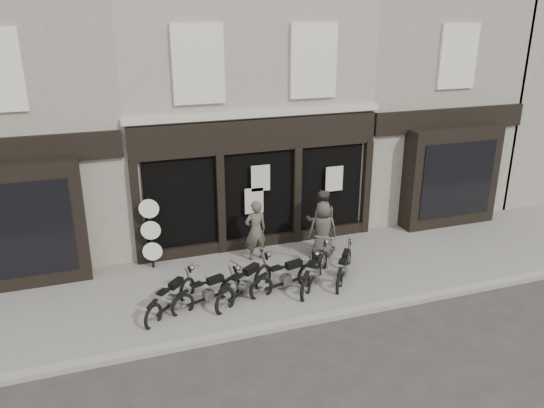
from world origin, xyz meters
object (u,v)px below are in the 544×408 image
object	(u,v)px
man_centre	(321,220)
man_right	(323,230)
man_left	(256,230)
motorcycle_4	(315,273)
motorcycle_0	(172,300)
motorcycle_3	(286,279)
motorcycle_5	(344,269)
motorcycle_2	(245,286)
motorcycle_1	(208,294)
advert_sign_post	(151,236)

from	to	relation	value
man_centre	man_right	xyz separation A→B (m)	(-0.14, -0.43, -0.10)
man_left	man_centre	xyz separation A→B (m)	(1.96, -0.03, 0.05)
motorcycle_4	man_centre	bearing A→B (deg)	12.22
motorcycle_0	motorcycle_4	size ratio (longest dim) A/B	0.88
motorcycle_3	motorcycle_5	xyz separation A→B (m)	(1.63, 0.06, -0.02)
motorcycle_5	motorcycle_4	bearing A→B (deg)	127.49
motorcycle_0	man_left	world-z (taller)	man_left
man_centre	motorcycle_0	bearing A→B (deg)	42.05
motorcycle_0	motorcycle_2	bearing A→B (deg)	-46.01
motorcycle_3	motorcycle_5	bearing A→B (deg)	-11.34
man_left	man_right	xyz separation A→B (m)	(1.82, -0.46, -0.04)
man_centre	motorcycle_4	bearing A→B (deg)	81.38
man_left	man_right	world-z (taller)	man_left
motorcycle_5	man_centre	distance (m)	1.93
motorcycle_3	man_right	xyz separation A→B (m)	(1.63, 1.44, 0.54)
motorcycle_1	motorcycle_4	world-z (taller)	motorcycle_4
motorcycle_0	man_centre	size ratio (longest dim) A/B	0.86
man_left	advert_sign_post	distance (m)	2.82
man_left	advert_sign_post	world-z (taller)	advert_sign_post
motorcycle_1	advert_sign_post	bearing A→B (deg)	93.68
motorcycle_1	motorcycle_4	size ratio (longest dim) A/B	1.04
motorcycle_3	motorcycle_4	xyz separation A→B (m)	(0.79, 0.04, 0.01)
motorcycle_3	motorcycle_4	distance (m)	0.79
motorcycle_2	motorcycle_3	world-z (taller)	motorcycle_2
advert_sign_post	man_centre	bearing A→B (deg)	6.91
motorcycle_1	man_left	size ratio (longest dim) A/B	1.08
motorcycle_3	motorcycle_4	size ratio (longest dim) A/B	1.15
advert_sign_post	motorcycle_4	bearing A→B (deg)	-18.71
motorcycle_2	man_centre	distance (m)	3.49
man_centre	advert_sign_post	xyz separation A→B (m)	(-4.76, 0.42, 0.02)
man_right	advert_sign_post	bearing A→B (deg)	1.81
motorcycle_3	motorcycle_1	bearing A→B (deg)	168.30
motorcycle_2	man_centre	bearing A→B (deg)	-1.78
motorcycle_4	advert_sign_post	bearing A→B (deg)	99.77
motorcycle_0	man_left	distance (m)	3.36
motorcycle_1	motorcycle_2	distance (m)	0.92
motorcycle_3	man_right	size ratio (longest dim) A/B	1.25
man_right	motorcycle_2	bearing A→B (deg)	41.03
motorcycle_0	man_right	distance (m)	4.76
motorcycle_0	motorcycle_1	bearing A→B (deg)	-46.72
motorcycle_0	man_centre	bearing A→B (deg)	-23.53
motorcycle_1	man_right	world-z (taller)	man_right
motorcycle_0	man_centre	distance (m)	5.06
motorcycle_5	advert_sign_post	world-z (taller)	advert_sign_post
motorcycle_4	motorcycle_3	bearing A→B (deg)	133.59
motorcycle_0	man_left	bearing A→B (deg)	-9.86
advert_sign_post	motorcycle_1	bearing A→B (deg)	-55.25
motorcycle_5	man_left	bearing A→B (deg)	81.13
motorcycle_4	motorcycle_5	world-z (taller)	motorcycle_4
motorcycle_3	man_centre	xyz separation A→B (m)	(1.77, 1.87, 0.64)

